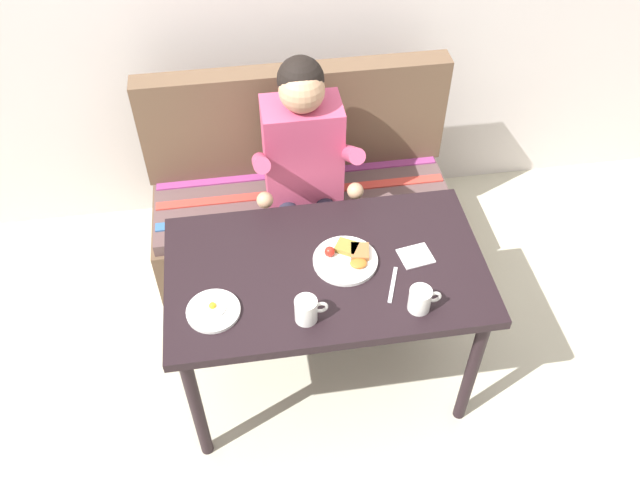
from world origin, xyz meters
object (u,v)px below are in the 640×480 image
at_px(person, 304,164).
at_px(couch, 301,206).
at_px(table, 326,281).
at_px(coffee_mug, 307,309).
at_px(napkin, 416,256).
at_px(plate_breakfast, 347,258).
at_px(coffee_mug_second, 421,299).
at_px(fork, 393,285).
at_px(plate_eggs, 213,311).

bearing_deg(person, couch, 89.30).
relative_size(table, person, 0.99).
xyz_separation_m(coffee_mug, napkin, (0.45, 0.22, -0.05)).
bearing_deg(plate_breakfast, napkin, -4.40).
height_order(coffee_mug_second, napkin, coffee_mug_second).
bearing_deg(fork, plate_eggs, -157.05).
height_order(person, fork, person).
xyz_separation_m(person, coffee_mug_second, (0.30, -0.83, 0.04)).
relative_size(person, napkin, 10.08).
bearing_deg(couch, table, -90.00).
relative_size(couch, plate_eggs, 7.55).
relative_size(plate_breakfast, plate_eggs, 1.28).
height_order(person, napkin, person).
relative_size(table, plate_breakfast, 4.91).
xyz_separation_m(plate_breakfast, coffee_mug, (-0.18, -0.25, 0.04)).
bearing_deg(person, coffee_mug_second, -70.25).
relative_size(table, napkin, 9.97).
relative_size(plate_eggs, fork, 1.12).
bearing_deg(fork, person, 128.45).
distance_m(plate_eggs, napkin, 0.78).
distance_m(plate_breakfast, fork, 0.20).
bearing_deg(coffee_mug_second, fork, 120.96).
xyz_separation_m(plate_eggs, fork, (0.65, 0.03, -0.01)).
bearing_deg(coffee_mug_second, plate_breakfast, 129.76).
xyz_separation_m(plate_breakfast, plate_eggs, (-0.51, -0.17, -0.00)).
xyz_separation_m(person, plate_breakfast, (0.08, -0.57, 0.00)).
bearing_deg(plate_eggs, coffee_mug, -13.36).
bearing_deg(plate_breakfast, person, 98.28).
bearing_deg(plate_breakfast, fork, -44.48).
relative_size(couch, fork, 8.47).
relative_size(table, coffee_mug_second, 10.17).
bearing_deg(couch, person, -90.70).
bearing_deg(napkin, couch, 114.22).
relative_size(person, coffee_mug_second, 10.27).
relative_size(coffee_mug_second, napkin, 0.98).
height_order(couch, fork, couch).
distance_m(couch, person, 0.45).
relative_size(table, coffee_mug, 10.17).
xyz_separation_m(table, person, (-0.00, 0.59, 0.09)).
bearing_deg(couch, plate_eggs, -114.91).
bearing_deg(table, coffee_mug, -114.55).
relative_size(couch, person, 1.19).
xyz_separation_m(couch, plate_breakfast, (0.08, -0.75, 0.41)).
height_order(person, coffee_mug, person).
distance_m(table, napkin, 0.36).
bearing_deg(table, person, 90.21).
bearing_deg(fork, napkin, 66.80).
relative_size(plate_eggs, coffee_mug, 1.62).
height_order(plate_breakfast, fork, plate_breakfast).
distance_m(plate_eggs, coffee_mug, 0.33).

